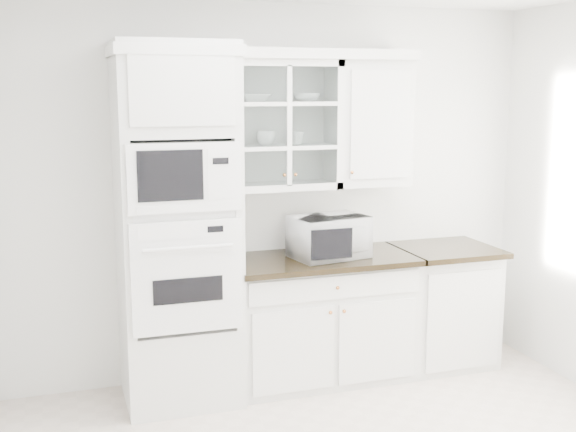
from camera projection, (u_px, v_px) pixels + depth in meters
name	position (u px, v px, depth m)	size (l,w,h in m)	color
room_shell	(340.00, 148.00, 3.97)	(4.00, 3.50, 2.70)	white
oven_column	(177.00, 227.00, 4.77)	(0.76, 0.68, 2.40)	silver
base_cabinet_run	(321.00, 317.00, 5.24)	(1.32, 0.67, 0.92)	silver
extra_base_cabinet	(442.00, 304.00, 5.55)	(0.72, 0.67, 0.92)	silver
upper_cabinet_glass	(282.00, 125.00, 5.05)	(0.80, 0.33, 0.90)	silver
upper_cabinet_solid	(370.00, 123.00, 5.26)	(0.55, 0.33, 0.90)	silver
crown_molding	(268.00, 54.00, 4.91)	(2.14, 0.38, 0.07)	white
countertop_microwave	(328.00, 236.00, 5.12)	(0.51, 0.43, 0.30)	white
bowl_a	(254.00, 98.00, 4.94)	(0.23, 0.23, 0.06)	white
bowl_b	(307.00, 97.00, 5.09)	(0.19, 0.19, 0.06)	white
cup_a	(266.00, 138.00, 5.03)	(0.13, 0.13, 0.10)	white
cup_b	(297.00, 138.00, 5.12)	(0.10, 0.10, 0.09)	white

